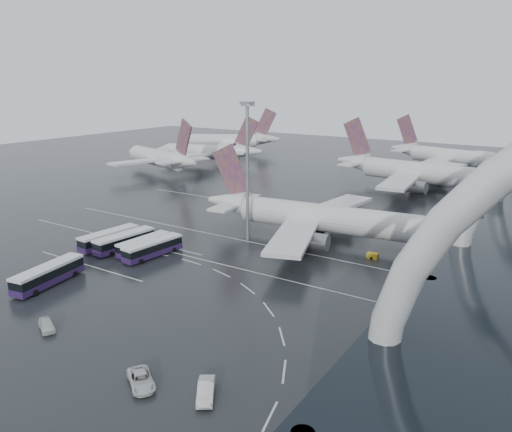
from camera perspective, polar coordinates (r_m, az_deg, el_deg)
The scene contains 26 objects.
ground at distance 93.59m, azimuth -1.44°, elevation -5.60°, with size 420.00×420.00×0.00m, color black.
lane_marking_near at distance 92.06m, azimuth -2.15°, elevation -5.97°, with size 120.00×0.25×0.01m, color silver.
lane_marking_mid at distance 103.11m, azimuth 2.34°, elevation -3.59°, with size 120.00×0.25×0.01m, color silver.
lane_marking_far at distance 126.97m, azimuth 8.81°, elevation -0.11°, with size 120.00×0.25×0.01m, color silver.
bus_bay_line_south at distance 98.31m, azimuth -18.58°, elevation -5.38°, with size 28.00×0.25×0.01m, color silver.
bus_bay_line_north at distance 108.22m, azimuth -12.00°, elevation -3.00°, with size 28.00×0.25×0.01m, color silver.
airliner_main at distance 106.99m, azimuth 7.45°, elevation -0.26°, with size 57.80×50.39×19.56m.
airliner_gate_b at distance 163.29m, azimuth 18.49°, elevation 4.66°, with size 61.96×55.36×21.50m.
airliner_gate_c at distance 203.52m, azimuth 21.80°, elevation 6.23°, with size 55.98×50.84×20.11m.
jet_remote_west at distance 187.64m, azimuth -10.87°, elevation 6.47°, with size 47.32×38.43×20.86m.
jet_remote_mid at distance 203.57m, azimuth -5.34°, elevation 7.29°, with size 45.21×36.72×19.94m.
jet_remote_far at distance 239.09m, azimuth -2.87°, elevation 8.58°, with size 44.86×36.71×20.79m.
bus_row_near_a at distance 107.43m, azimuth -16.44°, elevation -2.43°, with size 4.03×13.59×3.30m.
bus_row_near_b at distance 104.75m, azimuth -14.81°, elevation -2.75°, with size 4.20×13.68×3.32m.
bus_row_near_c at distance 102.18m, azimuth -12.70°, elevation -3.18°, with size 3.35×12.25×2.99m.
bus_row_near_d at distance 99.34m, azimuth -11.72°, elevation -3.59°, with size 4.15×13.22×3.20m.
bus_row_far_c at distance 91.16m, azimuth -22.65°, elevation -6.18°, with size 5.32×14.03×3.38m.
van_curve_a at distance 60.56m, azimuth -13.00°, elevation -17.76°, with size 2.52×5.47×1.52m, color silver.
van_curve_b at distance 76.08m, azimuth -22.81°, elevation -11.40°, with size 1.78×4.42×1.51m, color silver.
van_curve_c at distance 57.62m, azimuth -5.75°, elevation -19.22°, with size 1.76×5.06×1.67m, color silver.
floodlight_mast at distance 103.89m, azimuth -0.99°, elevation 6.98°, with size 2.24×2.24×29.16m.
gse_cart_belly_a at distance 99.14m, azimuth 13.18°, elevation -4.45°, with size 2.05×1.21×1.12m, color gold.
gse_cart_belly_b at distance 108.20m, azimuth 19.77°, elevation -3.23°, with size 2.43×1.44×1.33m, color slate.
gse_cart_belly_c at distance 107.98m, azimuth 6.76°, elevation -2.49°, with size 2.11×1.25×1.15m, color gold.
gse_cart_belly_d at distance 104.40m, azimuth 17.87°, elevation -3.76°, with size 2.25×1.33×1.23m, color slate.
gse_cart_belly_e at distance 116.86m, azimuth 12.56°, elevation -1.34°, with size 2.30×1.36×1.25m, color gold.
Camera 1 is at (49.54, -72.02, 33.45)m, focal length 35.00 mm.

